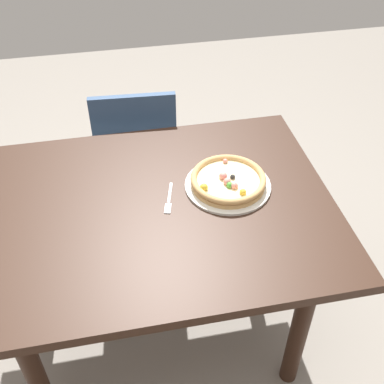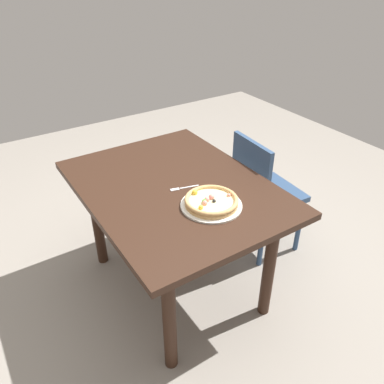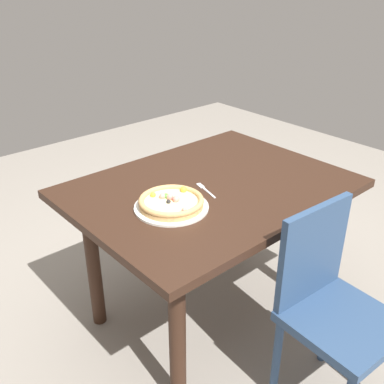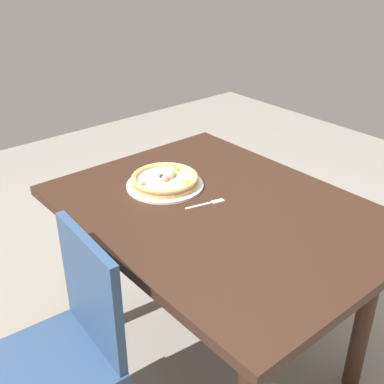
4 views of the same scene
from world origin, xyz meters
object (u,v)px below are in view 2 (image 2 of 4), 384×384
at_px(pizza, 211,201).
at_px(fork, 182,188).
at_px(chair_near, 262,191).
at_px(dining_table, 175,201).
at_px(plate, 211,205).

relative_size(pizza, fork, 1.72).
bearing_deg(chair_near, dining_table, -85.83).
xyz_separation_m(plate, fork, (0.23, 0.04, -0.00)).
relative_size(dining_table, plate, 4.01).
relative_size(dining_table, pizza, 4.59).
bearing_deg(chair_near, plate, -62.16).
xyz_separation_m(dining_table, plate, (-0.28, -0.05, 0.11)).
distance_m(pizza, fork, 0.23).
distance_m(plate, pizza, 0.03).
xyz_separation_m(dining_table, fork, (-0.06, -0.02, 0.11)).
relative_size(chair_near, pizza, 3.19).
height_order(plate, fork, plate).
height_order(dining_table, plate, plate).
bearing_deg(plate, fork, 8.98).
height_order(chair_near, fork, chair_near).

